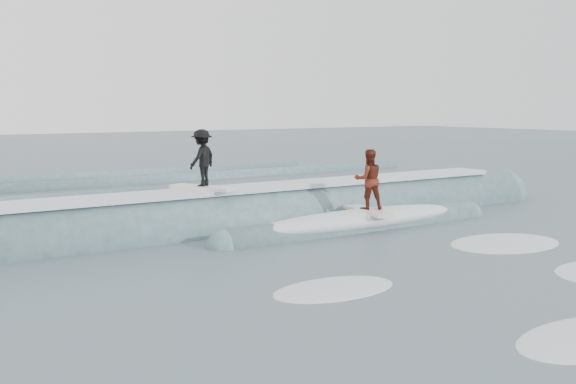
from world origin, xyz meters
TOP-DOWN VIEW (x-y plane):
  - ground at (0.00, 0.00)m, footprint 160.00×160.00m
  - breaking_wave at (0.21, 5.56)m, footprint 23.21×3.94m
  - surfer_black at (-2.26, 5.82)m, footprint 1.42×2.02m
  - surfer_red at (2.03, 3.62)m, footprint 1.04×2.06m
  - whitewater at (1.45, -1.77)m, footprint 9.71×7.53m
  - far_swells at (-1.54, 17.65)m, footprint 38.63×8.65m

SIDE VIEW (x-z plane):
  - ground at x=0.00m, z-range 0.00..0.00m
  - whitewater at x=1.45m, z-range -0.05..0.05m
  - far_swells at x=-1.54m, z-range -0.40..0.40m
  - breaking_wave at x=0.21m, z-range -1.12..1.20m
  - surfer_red at x=2.03m, z-range 0.44..2.30m
  - surfer_black at x=-2.26m, z-range 1.19..2.90m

